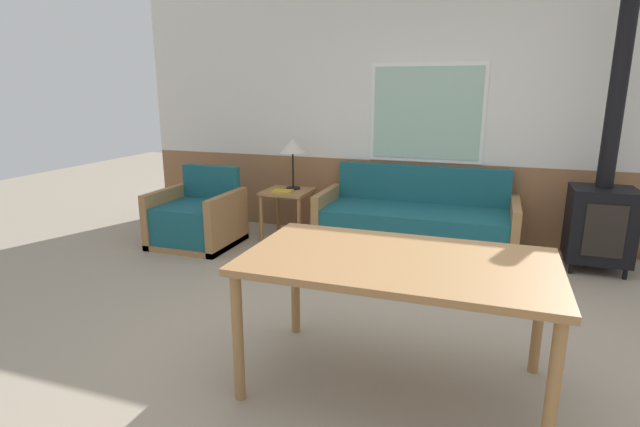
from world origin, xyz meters
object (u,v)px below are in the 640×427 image
at_px(couch, 415,226).
at_px(wood_stove, 603,201).
at_px(table_lamp, 293,148).
at_px(dining_table, 398,271).
at_px(armchair, 197,220).
at_px(side_table, 288,199).

bearing_deg(couch, wood_stove, 0.07).
distance_m(couch, table_lamp, 1.58).
distance_m(dining_table, wood_stove, 2.85).
xyz_separation_m(armchair, wood_stove, (3.94, 0.56, 0.39)).
distance_m(couch, wood_stove, 1.73).
bearing_deg(table_lamp, wood_stove, -1.39).
distance_m(armchair, table_lamp, 1.31).
xyz_separation_m(table_lamp, dining_table, (1.66, -2.55, -0.32)).
height_order(couch, wood_stove, wood_stove).
bearing_deg(couch, armchair, -166.09).
xyz_separation_m(table_lamp, wood_stove, (3.08, -0.07, -0.36)).
relative_size(table_lamp, dining_table, 0.34).
bearing_deg(side_table, wood_stove, 0.26).
xyz_separation_m(couch, table_lamp, (-1.39, 0.08, 0.75)).
bearing_deg(couch, table_lamp, 176.84).
xyz_separation_m(side_table, dining_table, (1.70, -2.47, 0.24)).
relative_size(couch, armchair, 2.38).
relative_size(table_lamp, wood_stove, 0.22).
height_order(table_lamp, wood_stove, wood_stove).
bearing_deg(side_table, couch, 0.49).
bearing_deg(armchair, side_table, 25.81).
distance_m(couch, dining_table, 2.53).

